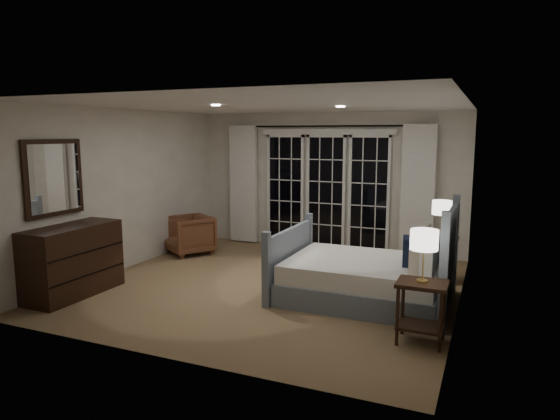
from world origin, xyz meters
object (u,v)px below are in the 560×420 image
at_px(nightstand_right, 440,252).
at_px(lamp_left, 424,241).
at_px(lamp_right, 442,208).
at_px(dresser, 73,260).
at_px(nightstand_left, 421,303).
at_px(armchair, 189,235).
at_px(bed, 369,276).

xyz_separation_m(nightstand_right, lamp_left, (0.05, -2.36, 0.65)).
xyz_separation_m(nightstand_right, lamp_right, (0.00, 0.00, 0.64)).
xyz_separation_m(lamp_right, dresser, (-4.39, -2.59, -0.60)).
xyz_separation_m(nightstand_left, armchair, (-4.31, 2.31, -0.08)).
distance_m(nightstand_left, lamp_right, 2.45).
xyz_separation_m(lamp_left, lamp_right, (-0.05, 2.36, -0.00)).
relative_size(lamp_left, armchair, 0.72).
bearing_deg(nightstand_right, lamp_left, -88.68).
xyz_separation_m(bed, armchair, (-3.52, 1.21, 0.02)).
height_order(nightstand_left, nightstand_right, nightstand_left).
height_order(nightstand_left, lamp_right, lamp_right).
distance_m(armchair, dresser, 2.54).
bearing_deg(lamp_right, armchair, -179.32).
height_order(nightstand_left, dresser, dresser).
bearing_deg(armchair, lamp_left, 4.43).
bearing_deg(nightstand_right, bed, -120.32).
height_order(armchair, dresser, dresser).
height_order(nightstand_left, lamp_left, lamp_left).
bearing_deg(bed, lamp_right, 59.68).
bearing_deg(lamp_left, bed, 125.69).
bearing_deg(lamp_left, lamp_right, 91.32).
distance_m(nightstand_right, lamp_left, 2.45).
xyz_separation_m(nightstand_right, dresser, (-4.39, -2.59, 0.04)).
distance_m(lamp_right, armchair, 4.32).
bearing_deg(nightstand_right, lamp_right, 0.00).
relative_size(nightstand_right, lamp_left, 1.20).
bearing_deg(armchair, bed, 13.66).
xyz_separation_m(nightstand_left, nightstand_right, (-0.05, 2.36, -0.00)).
height_order(lamp_right, armchair, lamp_right).
relative_size(nightstand_left, lamp_right, 1.21).
distance_m(bed, lamp_left, 1.55).
bearing_deg(armchair, nightstand_left, 4.43).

